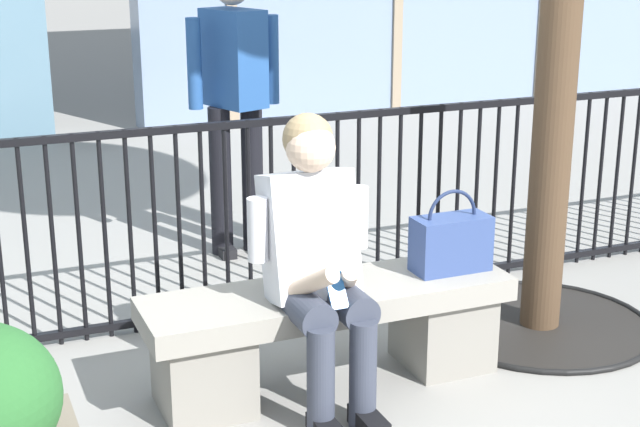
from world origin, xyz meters
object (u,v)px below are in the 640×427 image
at_px(seated_person_with_phone, 317,256).
at_px(handbag_on_bench, 451,242).
at_px(bystander_at_railing, 234,89).
at_px(stone_bench, 329,327).

xyz_separation_m(seated_person_with_phone, handbag_on_bench, (0.69, 0.12, -0.07)).
distance_m(seated_person_with_phone, bystander_at_railing, 2.03).
distance_m(stone_bench, handbag_on_bench, 0.66).
bearing_deg(stone_bench, handbag_on_bench, -0.99).
bearing_deg(handbag_on_bench, stone_bench, 179.01).
height_order(stone_bench, seated_person_with_phone, seated_person_with_phone).
bearing_deg(stone_bench, seated_person_with_phone, -129.71).
xyz_separation_m(seated_person_with_phone, bystander_at_railing, (0.29, 1.98, 0.35)).
relative_size(seated_person_with_phone, bystander_at_railing, 0.71).
bearing_deg(bystander_at_railing, stone_bench, -95.73).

